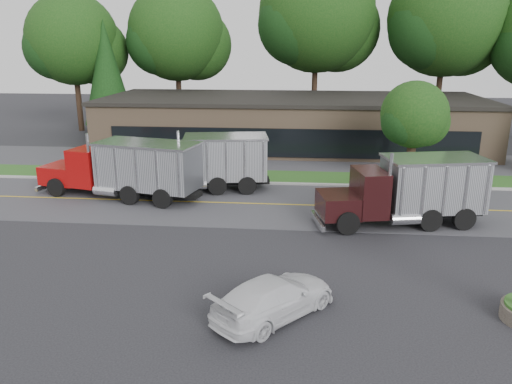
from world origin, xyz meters
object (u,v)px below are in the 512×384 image
dump_truck_red (128,168)px  dump_truck_maroon (411,189)px  dump_truck_blue (207,161)px  rally_car (274,297)px

dump_truck_red → dump_truck_maroon: 15.68m
dump_truck_blue → rally_car: bearing=100.1°
rally_car → dump_truck_red: bearing=-12.1°
dump_truck_red → rally_car: (9.21, -12.42, -1.14)m
dump_truck_red → dump_truck_maroon: bearing=-177.8°
dump_truck_blue → rally_car: (4.97, -14.48, -1.13)m
dump_truck_maroon → dump_truck_blue: bearing=-35.4°
dump_truck_maroon → dump_truck_red: bearing=-22.1°
dump_truck_red → dump_truck_blue: (4.24, 2.05, -0.01)m
dump_truck_red → dump_truck_blue: same height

